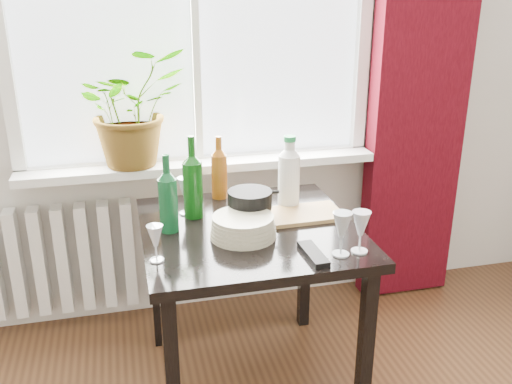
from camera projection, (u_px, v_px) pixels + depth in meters
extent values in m
cube|color=white|center=(201.00, 164.00, 2.77)|extent=(1.72, 0.20, 0.04)
cube|color=#35040B|center=(423.00, 59.00, 2.83)|extent=(0.50, 0.12, 2.56)
cube|color=silver|center=(51.00, 260.00, 2.78)|extent=(0.80, 0.10, 0.55)
cube|color=black|center=(250.00, 232.00, 2.28)|extent=(0.85, 0.85, 0.04)
cube|color=black|center=(173.00, 380.00, 2.00)|extent=(0.05, 0.05, 0.70)
cube|color=black|center=(156.00, 280.00, 2.66)|extent=(0.05, 0.05, 0.70)
cube|color=black|center=(365.00, 350.00, 2.16)|extent=(0.05, 0.05, 0.70)
cube|color=black|center=(305.00, 263.00, 2.83)|extent=(0.05, 0.05, 0.70)
imported|color=#346B1C|center=(132.00, 107.00, 2.61)|extent=(0.61, 0.57, 0.55)
cylinder|color=#BEBB9E|center=(243.00, 227.00, 2.18)|extent=(0.26, 0.26, 0.08)
cube|color=black|center=(313.00, 254.00, 2.03)|extent=(0.06, 0.19, 0.02)
cube|color=#AE864E|center=(304.00, 214.00, 2.38)|extent=(0.32, 0.21, 0.02)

